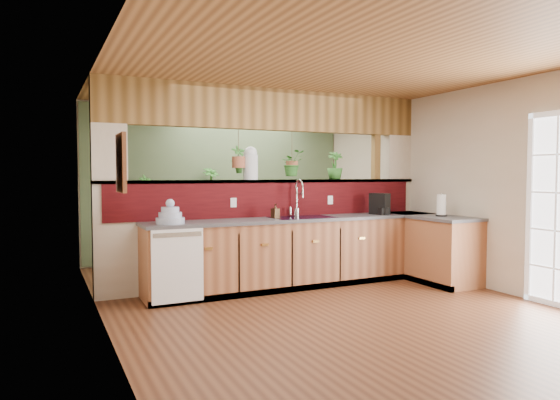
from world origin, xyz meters
name	(u,v)px	position (x,y,z in m)	size (l,w,h in m)	color
ground	(324,305)	(0.00, 0.00, 0.00)	(4.60, 7.00, 0.01)	#4D2A17
ceiling	(325,70)	(0.00, 0.00, 2.60)	(4.60, 7.00, 0.01)	brown
wall_back	(220,184)	(0.00, 3.50, 1.30)	(4.60, 0.02, 2.60)	beige
wall_left	(105,192)	(-2.30, 0.00, 1.30)	(0.02, 7.00, 2.60)	beige
wall_right	(476,187)	(2.30, 0.00, 1.30)	(0.02, 7.00, 2.60)	beige
pass_through_partition	(275,194)	(0.03, 1.35, 1.19)	(4.60, 0.21, 2.60)	beige
pass_through_ledge	(273,181)	(0.00, 1.35, 1.37)	(4.60, 0.21, 0.04)	brown
header_beam	(273,110)	(0.00, 1.35, 2.33)	(4.60, 0.15, 0.55)	brown
sage_backwall	(221,184)	(0.00, 3.48, 1.30)	(4.55, 0.02, 2.55)	#536C4A
countertop	(344,250)	(0.84, 0.87, 0.45)	(4.14, 1.52, 0.90)	brown
dishwasher	(178,265)	(-1.48, 0.66, 0.46)	(0.58, 0.03, 0.82)	white
navy_sink	(302,223)	(0.25, 0.98, 0.82)	(0.82, 0.50, 0.18)	black
framed_print	(121,163)	(-2.27, -0.80, 1.55)	(0.04, 0.35, 0.45)	brown
faucet	(298,196)	(0.27, 1.13, 1.17)	(0.22, 0.22, 0.50)	#B7B7B2
dish_stack	(170,216)	(-1.51, 0.88, 0.99)	(0.32, 0.32, 0.28)	#A0AFCE
soap_dispenser	(275,211)	(-0.12, 1.01, 0.99)	(0.08, 0.09, 0.19)	#332112
coffee_maker	(380,205)	(1.46, 0.91, 1.04)	(0.16, 0.27, 0.30)	black
paper_towel	(441,206)	(2.01, 0.31, 1.04)	(0.15, 0.15, 0.31)	black
glass_jar	(251,163)	(-0.32, 1.35, 1.61)	(0.20, 0.20, 0.44)	silver
ledge_plant_right	(335,165)	(0.98, 1.35, 1.59)	(0.22, 0.22, 0.40)	#2A6623
hanging_plant_a	(238,151)	(-0.49, 1.35, 1.77)	(0.20, 0.17, 0.50)	brown
hanging_plant_b	(292,152)	(0.29, 1.35, 1.77)	(0.35, 0.31, 0.55)	brown
shelving_console	(185,233)	(-0.71, 3.25, 0.50)	(1.61, 0.43, 1.07)	black
shelf_plant_a	(146,188)	(-1.32, 3.25, 1.25)	(0.22, 0.15, 0.42)	#2A6623
shelf_plant_b	(211,184)	(-0.26, 3.25, 1.30)	(0.30, 0.30, 0.53)	#2A6623
floor_plant	(283,241)	(0.87, 2.80, 0.34)	(0.60, 0.52, 0.67)	#2A6623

